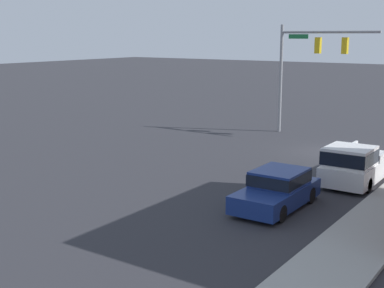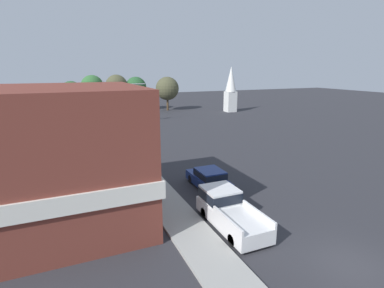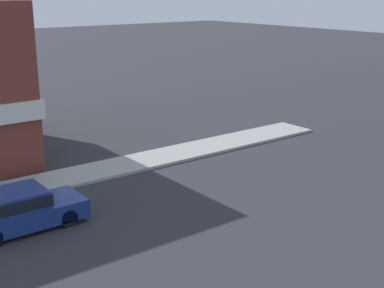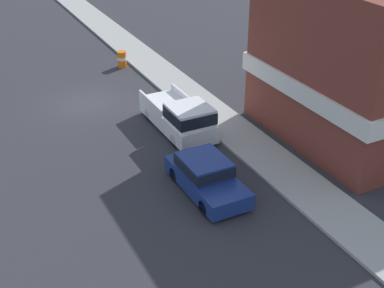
% 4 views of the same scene
% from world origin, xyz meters
% --- Properties ---
extents(car_lead, '(1.93, 4.45, 1.50)m').
position_xyz_m(car_lead, '(-1.85, 10.92, 0.78)').
color(car_lead, black).
rests_on(car_lead, ground).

